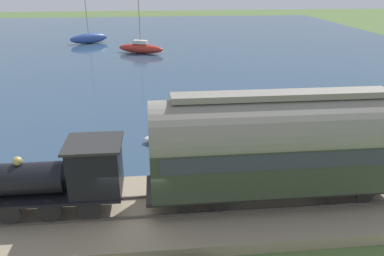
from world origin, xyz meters
TOP-DOWN VIEW (x-y plane):
  - ground_plane at (0.00, 0.00)m, footprint 200.00×200.00m
  - harbor_water at (43.23, 0.00)m, footprint 80.00×80.00m
  - rail_embankment at (0.24, 0.00)m, footprint 5.38×56.00m
  - steam_locomotive at (0.24, 2.80)m, footprint 2.04×6.06m
  - passenger_coach at (0.24, -5.80)m, footprint 2.62×10.64m
  - sailboat_red at (36.18, 0.63)m, footprint 3.84×6.25m
  - sailboat_blue at (44.73, 8.50)m, footprint 3.72×5.61m
  - rowboat_off_pier at (4.50, -8.77)m, footprint 1.58×3.13m
  - rowboat_near_shore at (7.70, -10.91)m, footprint 2.23×1.88m
  - rowboat_mid_harbor at (7.71, -1.52)m, footprint 1.16×2.65m
  - rowboat_far_out at (7.88, -6.26)m, footprint 1.95×2.79m

SIDE VIEW (x-z plane):
  - ground_plane at x=0.00m, z-range 0.00..0.00m
  - harbor_water at x=43.23m, z-range 0.00..0.01m
  - rowboat_near_shore at x=7.70m, z-range 0.01..0.45m
  - rowboat_far_out at x=7.88m, z-range 0.01..0.46m
  - rail_embankment at x=0.24m, z-range -0.06..0.53m
  - rowboat_mid_harbor at x=7.71m, z-range 0.01..0.52m
  - rowboat_off_pier at x=4.50m, z-range 0.01..0.53m
  - sailboat_red at x=36.18m, z-range -2.87..4.24m
  - sailboat_blue at x=44.73m, z-range -3.30..4.83m
  - steam_locomotive at x=0.24m, z-range 0.51..3.90m
  - passenger_coach at x=0.24m, z-range 0.78..5.49m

